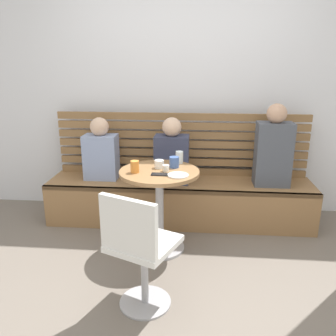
# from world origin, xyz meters

# --- Properties ---
(ground) EXTENTS (8.00, 8.00, 0.00)m
(ground) POSITION_xyz_m (0.00, 0.00, 0.00)
(ground) COLOR #70665B
(back_wall) EXTENTS (5.20, 0.10, 2.90)m
(back_wall) POSITION_xyz_m (0.00, 1.64, 1.45)
(back_wall) COLOR silver
(back_wall) RESTS_ON ground
(booth_bench) EXTENTS (2.70, 0.52, 0.44)m
(booth_bench) POSITION_xyz_m (0.00, 1.20, 0.22)
(booth_bench) COLOR olive
(booth_bench) RESTS_ON ground
(booth_backrest) EXTENTS (2.65, 0.04, 0.67)m
(booth_backrest) POSITION_xyz_m (0.00, 1.44, 0.78)
(booth_backrest) COLOR olive
(booth_backrest) RESTS_ON booth_bench
(cafe_table) EXTENTS (0.68, 0.68, 0.74)m
(cafe_table) POSITION_xyz_m (-0.14, 0.62, 0.52)
(cafe_table) COLOR #ADADB2
(cafe_table) RESTS_ON ground
(white_chair) EXTENTS (0.53, 0.53, 0.85)m
(white_chair) POSITION_xyz_m (-0.19, -0.19, 0.46)
(white_chair) COLOR #ADADB2
(white_chair) RESTS_ON ground
(person_adult) EXTENTS (0.34, 0.22, 0.81)m
(person_adult) POSITION_xyz_m (0.91, 1.19, 0.80)
(person_adult) COLOR #4C515B
(person_adult) RESTS_ON booth_bench
(person_child_left) EXTENTS (0.34, 0.22, 0.64)m
(person_child_left) POSITION_xyz_m (-0.82, 1.24, 0.72)
(person_child_left) COLOR #8C9EC6
(person_child_left) RESTS_ON booth_bench
(person_child_middle) EXTENTS (0.34, 0.22, 0.66)m
(person_child_middle) POSITION_xyz_m (-0.08, 1.18, 0.73)
(person_child_middle) COLOR #333851
(person_child_middle) RESTS_ON booth_bench
(cup_ceramic_white) EXTENTS (0.08, 0.08, 0.07)m
(cup_ceramic_white) POSITION_xyz_m (-0.15, 0.69, 0.78)
(cup_ceramic_white) COLOR white
(cup_ceramic_white) RESTS_ON cafe_table
(cup_water_clear) EXTENTS (0.07, 0.07, 0.11)m
(cup_water_clear) POSITION_xyz_m (0.02, 0.85, 0.80)
(cup_water_clear) COLOR white
(cup_water_clear) RESTS_ON cafe_table
(cup_espresso_small) EXTENTS (0.06, 0.06, 0.05)m
(cup_espresso_small) POSITION_xyz_m (-0.08, 0.60, 0.77)
(cup_espresso_small) COLOR silver
(cup_espresso_small) RESTS_ON cafe_table
(cup_mug_blue) EXTENTS (0.08, 0.08, 0.09)m
(cup_mug_blue) POSITION_xyz_m (-0.02, 0.71, 0.79)
(cup_mug_blue) COLOR #3D5B9E
(cup_mug_blue) RESTS_ON cafe_table
(cup_tumbler_orange) EXTENTS (0.07, 0.07, 0.10)m
(cup_tumbler_orange) POSITION_xyz_m (-0.33, 0.54, 0.79)
(cup_tumbler_orange) COLOR orange
(cup_tumbler_orange) RESTS_ON cafe_table
(plate_small) EXTENTS (0.17, 0.17, 0.01)m
(plate_small) POSITION_xyz_m (0.03, 0.48, 0.75)
(plate_small) COLOR white
(plate_small) RESTS_ON cafe_table
(phone_on_table) EXTENTS (0.14, 0.07, 0.01)m
(phone_on_table) POSITION_xyz_m (-0.12, 0.50, 0.74)
(phone_on_table) COLOR black
(phone_on_table) RESTS_ON cafe_table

